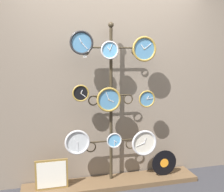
% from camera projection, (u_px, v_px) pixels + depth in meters
% --- Properties ---
extents(shop_wall, '(4.40, 0.04, 2.80)m').
position_uv_depth(shop_wall, '(108.00, 73.00, 3.32)').
color(shop_wall, gray).
rests_on(shop_wall, ground_plane).
extents(low_shelf, '(2.20, 0.36, 0.06)m').
position_uv_depth(low_shelf, '(112.00, 183.00, 3.30)').
color(low_shelf, brown).
rests_on(low_shelf, ground_plane).
extents(display_stand, '(0.72, 0.44, 2.01)m').
position_uv_depth(display_stand, '(111.00, 137.00, 3.28)').
color(display_stand, '#382D1E').
rests_on(display_stand, ground_plane).
extents(clock_top_left, '(0.27, 0.04, 0.27)m').
position_uv_depth(clock_top_left, '(81.00, 43.00, 2.92)').
color(clock_top_left, '#4C84B2').
extents(clock_top_center, '(0.21, 0.04, 0.21)m').
position_uv_depth(clock_top_center, '(110.00, 50.00, 3.03)').
color(clock_top_center, '#60A8DB').
extents(clock_top_right, '(0.30, 0.04, 0.30)m').
position_uv_depth(clock_top_right, '(144.00, 49.00, 3.12)').
color(clock_top_right, '#4C84B2').
extents(clock_middle_left, '(0.20, 0.04, 0.20)m').
position_uv_depth(clock_middle_left, '(81.00, 93.00, 3.03)').
color(clock_middle_left, black).
extents(clock_middle_center, '(0.30, 0.04, 0.30)m').
position_uv_depth(clock_middle_center, '(109.00, 100.00, 3.11)').
color(clock_middle_center, '#4C84B2').
extents(clock_middle_right, '(0.21, 0.04, 0.21)m').
position_uv_depth(clock_middle_right, '(147.00, 99.00, 3.21)').
color(clock_middle_right, '#4C84B2').
extents(clock_bottom_left, '(0.30, 0.04, 0.30)m').
position_uv_depth(clock_bottom_left, '(77.00, 142.00, 3.08)').
color(clock_bottom_left, silver).
extents(clock_bottom_center, '(0.19, 0.04, 0.19)m').
position_uv_depth(clock_bottom_center, '(114.00, 140.00, 3.19)').
color(clock_bottom_center, '#60A8DB').
extents(clock_bottom_right, '(0.33, 0.04, 0.33)m').
position_uv_depth(clock_bottom_right, '(144.00, 143.00, 3.28)').
color(clock_bottom_right, silver).
extents(vinyl_record, '(0.34, 0.01, 0.34)m').
position_uv_depth(vinyl_record, '(164.00, 163.00, 3.42)').
color(vinyl_record, black).
rests_on(vinyl_record, low_shelf).
extents(picture_frame, '(0.38, 0.02, 0.36)m').
position_uv_depth(picture_frame, '(52.00, 174.00, 3.06)').
color(picture_frame, olive).
rests_on(picture_frame, low_shelf).
extents(price_tag_upper, '(0.04, 0.00, 0.03)m').
position_uv_depth(price_tag_upper, '(85.00, 56.00, 2.95)').
color(price_tag_upper, white).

